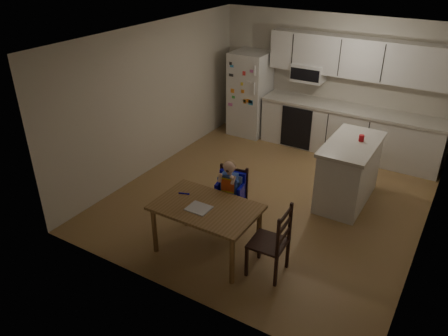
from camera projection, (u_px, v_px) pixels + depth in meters
room at (288, 114)px, 6.77m from camera, size 4.52×5.01×2.51m
refrigerator at (250, 94)px, 8.93m from camera, size 0.72×0.70×1.70m
kitchen_run at (350, 109)px, 8.05m from camera, size 3.37×0.62×2.15m
kitchen_island at (349, 172)px, 6.68m from camera, size 0.71×1.35×0.99m
red_cup at (361, 138)px, 6.47m from camera, size 0.08×0.08×0.10m
dining_table at (206, 213)px, 5.50m from camera, size 1.31×0.84×0.70m
napkin at (199, 208)px, 5.40m from camera, size 0.29×0.25×0.01m
toddler_spoon at (183, 193)px, 5.71m from camera, size 0.12×0.06×0.02m
chair_booster at (230, 188)px, 5.94m from camera, size 0.47×0.47×1.09m
chair_side at (276, 238)px, 5.14m from camera, size 0.44×0.44×0.95m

